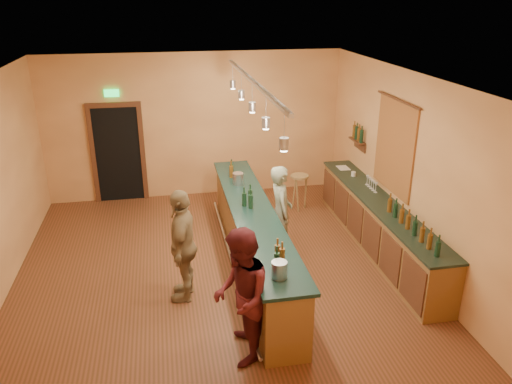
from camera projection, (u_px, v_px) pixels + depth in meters
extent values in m
plane|color=#543118|center=(215.00, 270.00, 8.42)|extent=(7.00, 7.00, 0.00)
cube|color=silver|center=(208.00, 78.00, 7.22)|extent=(6.50, 7.00, 0.02)
cube|color=#B87845|center=(195.00, 126.00, 11.01)|extent=(6.50, 0.02, 3.20)
cube|color=#B87845|center=(253.00, 311.00, 4.63)|extent=(6.50, 0.02, 3.20)
cube|color=#B87845|center=(404.00, 168.00, 8.39)|extent=(0.02, 7.00, 3.20)
cube|color=black|center=(118.00, 155.00, 10.90)|extent=(0.95, 0.06, 2.10)
cube|color=#462415|center=(93.00, 156.00, 10.79)|extent=(0.10, 0.08, 2.10)
cube|color=#462415|center=(143.00, 154.00, 10.97)|extent=(0.10, 0.08, 2.10)
cube|color=#462415|center=(113.00, 105.00, 10.47)|extent=(1.15, 0.08, 0.10)
cube|color=#19E54C|center=(112.00, 93.00, 10.37)|extent=(0.30, 0.04, 0.15)
cube|color=maroon|center=(394.00, 147.00, 8.66)|extent=(0.03, 1.40, 1.60)
cube|color=#462415|center=(357.00, 141.00, 10.12)|extent=(0.16, 0.55, 0.03)
cube|color=#462415|center=(360.00, 145.00, 10.17)|extent=(0.03, 0.55, 0.18)
cube|color=brown|center=(378.00, 226.00, 8.95)|extent=(0.55, 4.50, 0.90)
cube|color=black|center=(380.00, 202.00, 8.78)|extent=(0.60, 4.55, 0.04)
cylinder|color=silver|center=(353.00, 174.00, 9.94)|extent=(0.09, 0.09, 0.09)
cube|color=silver|center=(343.00, 168.00, 10.40)|extent=(0.22, 0.30, 0.01)
cube|color=brown|center=(253.00, 240.00, 8.34)|extent=(0.60, 5.00, 1.00)
cube|color=black|center=(252.00, 211.00, 8.15)|extent=(0.70, 5.10, 0.05)
cylinder|color=silver|center=(232.00, 260.00, 8.41)|extent=(0.05, 5.00, 0.05)
cylinder|color=silver|center=(279.00, 270.00, 6.18)|extent=(0.20, 0.20, 0.22)
cylinder|color=silver|center=(238.00, 179.00, 9.18)|extent=(0.20, 0.20, 0.22)
cube|color=silver|center=(252.00, 81.00, 7.36)|extent=(0.06, 4.60, 0.05)
cylinder|color=silver|center=(284.00, 127.00, 5.61)|extent=(0.01, 0.01, 0.35)
cylinder|color=#A5A5AD|center=(284.00, 144.00, 5.68)|extent=(0.11, 0.11, 0.14)
cylinder|color=#FFEABF|center=(284.00, 150.00, 5.71)|extent=(0.08, 0.08, 0.02)
cylinder|color=silver|center=(266.00, 108.00, 6.52)|extent=(0.01, 0.01, 0.35)
cylinder|color=#A5A5AD|center=(266.00, 123.00, 6.59)|extent=(0.11, 0.11, 0.14)
cylinder|color=#FFEABF|center=(266.00, 129.00, 6.62)|extent=(0.08, 0.08, 0.02)
cylinder|color=silver|center=(252.00, 94.00, 7.43)|extent=(0.01, 0.01, 0.35)
cylinder|color=#A5A5AD|center=(252.00, 107.00, 7.50)|extent=(0.11, 0.11, 0.14)
cylinder|color=#FFEABF|center=(252.00, 112.00, 7.53)|extent=(0.08, 0.08, 0.02)
cylinder|color=silver|center=(241.00, 82.00, 8.34)|extent=(0.01, 0.01, 0.35)
cylinder|color=#A5A5AD|center=(241.00, 94.00, 8.41)|extent=(0.11, 0.11, 0.14)
cylinder|color=#FFEABF|center=(241.00, 99.00, 8.44)|extent=(0.08, 0.08, 0.02)
cylinder|color=silver|center=(233.00, 73.00, 9.25)|extent=(0.01, 0.01, 0.35)
cylinder|color=#A5A5AD|center=(233.00, 84.00, 9.33)|extent=(0.11, 0.11, 0.14)
cylinder|color=#FFEABF|center=(233.00, 89.00, 9.36)|extent=(0.08, 0.08, 0.02)
imported|color=gray|center=(281.00, 212.00, 8.59)|extent=(0.43, 0.63, 1.67)
imported|color=#59191E|center=(241.00, 297.00, 6.10)|extent=(0.78, 0.94, 1.78)
imported|color=#997A51|center=(183.00, 245.00, 7.37)|extent=(0.63, 1.10, 1.76)
cylinder|color=olive|center=(300.00, 176.00, 10.50)|extent=(0.37, 0.37, 0.04)
cylinder|color=olive|center=(306.00, 193.00, 10.67)|extent=(0.04, 0.04, 0.73)
cylinder|color=olive|center=(294.00, 191.00, 10.75)|extent=(0.04, 0.04, 0.73)
cylinder|color=olive|center=(297.00, 196.00, 10.52)|extent=(0.04, 0.04, 0.73)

